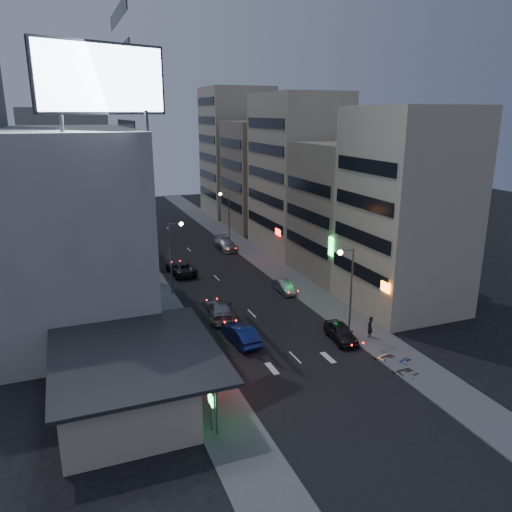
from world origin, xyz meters
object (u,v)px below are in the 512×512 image
scooter_blue (407,351)px  scooter_black_b (392,348)px  person (370,327)px  scooter_silver_b (387,347)px  parked_car_left (181,268)px  road_car_silver (220,310)px  scooter_silver_a (415,366)px  parked_car_right_near (341,332)px  parked_car_right_far (226,244)px  road_car_blue (241,334)px  parked_car_right_mid (285,287)px  scooter_black_a (409,361)px

scooter_blue → scooter_black_b: scooter_black_b is taller
person → scooter_silver_b: (-0.46, -3.18, -0.43)m
scooter_blue → parked_car_left: bearing=1.4°
road_car_silver → person: person is taller
scooter_silver_a → parked_car_right_near: bearing=1.4°
parked_car_right_far → scooter_black_b: parked_car_right_far is taller
parked_car_left → road_car_blue: bearing=86.4°
parked_car_right_near → scooter_silver_b: 4.30m
parked_car_right_near → scooter_blue: 5.89m
parked_car_right_near → parked_car_left: (-8.82, 23.65, 0.04)m
parked_car_right_mid → road_car_silver: bearing=-153.6°
parked_car_right_far → scooter_silver_b: parked_car_right_far is taller
parked_car_right_near → parked_car_right_mid: (0.46, 12.97, -0.11)m
scooter_blue → scooter_silver_b: (-1.07, 1.21, 0.01)m
scooter_black_a → parked_car_right_near: bearing=17.3°
parked_car_right_near → road_car_blue: (-8.37, 2.74, 0.06)m
parked_car_right_near → parked_car_right_mid: 12.98m
parked_car_right_far → scooter_blue: (3.25, -37.63, -0.17)m
parked_car_left → scooter_blue: (12.02, -28.60, -0.14)m
road_car_silver → scooter_silver_a: size_ratio=3.64×
parked_car_right_mid → scooter_black_a: parked_car_right_mid is taller
parked_car_left → road_car_blue: 20.92m
scooter_black_b → parked_car_left: bearing=22.2°
scooter_silver_a → scooter_black_a: bearing=-16.6°
road_car_blue → scooter_black_a: 14.09m
scooter_black_b → parked_car_right_far: bearing=4.0°
road_car_silver → scooter_black_a: 18.55m
road_car_blue → road_car_silver: road_car_silver is taller
parked_car_right_mid → road_car_blue: road_car_blue is taller
scooter_blue → person: bearing=-13.4°
scooter_silver_a → road_car_silver: bearing=17.4°
parked_car_left → scooter_black_a: parked_car_left is taller
parked_car_left → scooter_silver_b: size_ratio=3.21×
person → scooter_silver_b: size_ratio=1.09×
parked_car_left → scooter_silver_a: (11.12, -30.75, -0.20)m
parked_car_right_far → person: (2.63, -33.24, 0.28)m
parked_car_left → parked_car_right_far: size_ratio=1.02×
scooter_black_a → scooter_black_b: (0.10, 2.39, -0.03)m
road_car_blue → scooter_black_a: bearing=134.2°
scooter_blue → scooter_silver_b: 1.62m
parked_car_right_mid → person: 13.71m
road_car_silver → parked_car_right_near: bearing=144.5°
parked_car_right_mid → road_car_blue: (-8.83, -10.24, 0.17)m
scooter_black_a → scooter_silver_b: scooter_black_a is taller
parked_car_right_mid → scooter_blue: parked_car_right_mid is taller
scooter_silver_a → scooter_blue: scooter_blue is taller
road_car_blue → scooter_silver_b: 12.33m
road_car_silver → person: 14.35m
parked_car_right_near → parked_car_right_mid: bearing=93.7°
scooter_silver_a → scooter_blue: (0.89, 2.15, 0.05)m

